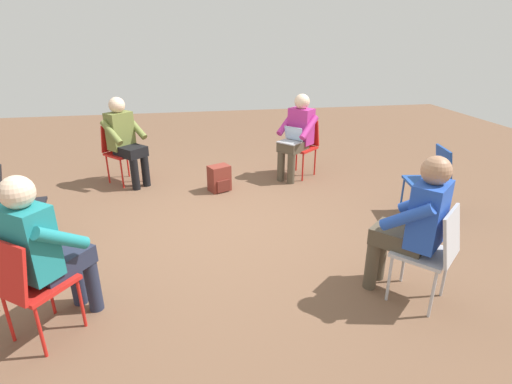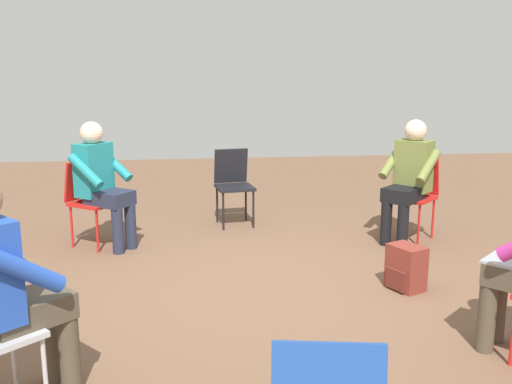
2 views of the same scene
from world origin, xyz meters
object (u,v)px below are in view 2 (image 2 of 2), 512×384
object	(u,v)px
chair_northeast	(90,196)
person_in_olive	(409,175)
chair_southeast	(415,191)
person_in_blue	(6,281)
chair_east	(233,181)
person_in_teal	(101,178)
backpack_near_laptop_user	(406,270)

from	to	relation	value
chair_northeast	person_in_olive	size ratio (longest dim) A/B	0.69
chair_southeast	person_in_blue	xyz separation A→B (m)	(-2.70, 3.25, 0.20)
chair_east	person_in_olive	distance (m)	1.93
chair_southeast	person_in_teal	xyz separation A→B (m)	(0.06, 3.17, 0.20)
chair_southeast	person_in_teal	bearing A→B (deg)	46.43
chair_northeast	person_in_teal	bearing A→B (deg)	90.00
chair_northeast	chair_southeast	xyz separation A→B (m)	(-0.16, -3.30, 0.00)
person_in_blue	person_in_olive	xyz separation A→B (m)	(2.59, -3.13, 0.00)
chair_northeast	chair_east	xyz separation A→B (m)	(0.62, -1.48, 0.00)
person_in_olive	backpack_near_laptop_user	distance (m)	1.46
person_in_teal	backpack_near_laptop_user	size ratio (longest dim) A/B	3.44
chair_east	person_in_teal	xyz separation A→B (m)	(-0.72, 1.35, 0.20)
person_in_olive	backpack_near_laptop_user	size ratio (longest dim) A/B	3.44
person_in_teal	person_in_blue	distance (m)	2.76
chair_southeast	person_in_blue	size ratio (longest dim) A/B	0.69
chair_east	person_in_teal	bearing A→B (deg)	19.85
chair_east	backpack_near_laptop_user	bearing A→B (deg)	111.07
chair_northeast	person_in_blue	distance (m)	2.87
chair_northeast	chair_southeast	world-z (taller)	same
chair_southeast	backpack_near_laptop_user	distance (m)	1.55
person_in_teal	backpack_near_laptop_user	world-z (taller)	person_in_teal
person_in_olive	chair_southeast	bearing A→B (deg)	-90.00
chair_northeast	person_in_teal	xyz separation A→B (m)	(-0.10, -0.13, 0.20)
chair_southeast	person_in_blue	world-z (taller)	person_in_blue
person_in_olive	backpack_near_laptop_user	world-z (taller)	person_in_olive
chair_southeast	chair_east	bearing A→B (deg)	24.50
person_in_blue	person_in_teal	bearing A→B (deg)	136.58
person_in_blue	chair_northeast	bearing A→B (deg)	139.33
person_in_blue	backpack_near_laptop_user	distance (m)	2.99
person_in_blue	backpack_near_laptop_user	bearing A→B (deg)	75.03
chair_east	person_in_olive	bearing A→B (deg)	144.31
chair_southeast	person_in_olive	size ratio (longest dim) A/B	0.69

